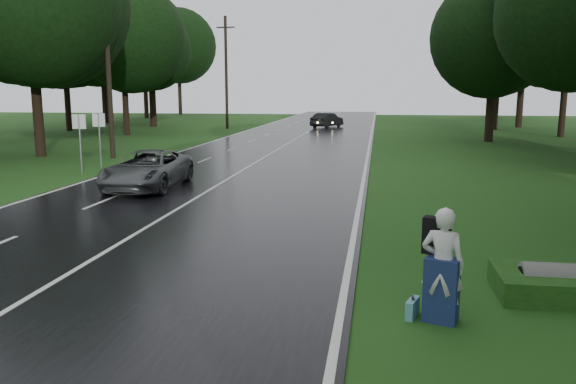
% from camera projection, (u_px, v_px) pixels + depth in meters
% --- Properties ---
extents(ground, '(160.00, 160.00, 0.00)m').
position_uv_depth(ground, '(53.00, 285.00, 11.38)').
color(ground, '#204B16').
rests_on(ground, ground).
extents(road, '(12.00, 140.00, 0.04)m').
position_uv_depth(road, '(259.00, 161.00, 30.82)').
color(road, black).
rests_on(road, ground).
extents(lane_center, '(0.12, 140.00, 0.01)m').
position_uv_depth(lane_center, '(259.00, 161.00, 30.82)').
color(lane_center, silver).
rests_on(lane_center, road).
extents(grey_car, '(2.61, 5.33, 1.46)m').
position_uv_depth(grey_car, '(148.00, 169.00, 22.33)').
color(grey_car, '#4B4F50').
rests_on(grey_car, road).
extents(far_car, '(3.16, 4.71, 1.47)m').
position_uv_depth(far_car, '(327.00, 120.00, 57.84)').
color(far_car, black).
rests_on(far_car, road).
extents(hitchhiker, '(0.83, 0.80, 1.97)m').
position_uv_depth(hitchhiker, '(442.00, 269.00, 9.47)').
color(hitchhiker, silver).
rests_on(hitchhiker, ground).
extents(suitcase, '(0.27, 0.48, 0.33)m').
position_uv_depth(suitcase, '(412.00, 308.00, 9.75)').
color(suitcase, teal).
rests_on(suitcase, ground).
extents(culvert, '(1.27, 0.64, 0.64)m').
position_uv_depth(culvert, '(555.00, 296.00, 10.81)').
color(culvert, slate).
rests_on(culvert, ground).
extents(utility_pole_mid, '(1.80, 0.28, 10.45)m').
position_uv_depth(utility_pole_mid, '(113.00, 158.00, 32.36)').
color(utility_pole_mid, black).
rests_on(utility_pole_mid, ground).
extents(utility_pole_far, '(1.80, 0.28, 10.85)m').
position_uv_depth(utility_pole_far, '(227.00, 129.00, 56.68)').
color(utility_pole_far, black).
rests_on(utility_pole_far, ground).
extents(road_sign_a, '(0.66, 0.10, 2.74)m').
position_uv_depth(road_sign_a, '(82.00, 174.00, 26.47)').
color(road_sign_a, white).
rests_on(road_sign_a, ground).
extents(road_sign_b, '(0.65, 0.10, 2.71)m').
position_uv_depth(road_sign_b, '(102.00, 168.00, 28.30)').
color(road_sign_b, white).
rests_on(road_sign_b, ground).
extents(tree_left_d, '(9.67, 9.67, 15.12)m').
position_uv_depth(tree_left_d, '(41.00, 156.00, 33.33)').
color(tree_left_d, black).
rests_on(tree_left_d, ground).
extents(tree_left_e, '(8.88, 8.88, 13.88)m').
position_uv_depth(tree_left_e, '(127.00, 135.00, 48.81)').
color(tree_left_e, black).
rests_on(tree_left_e, ground).
extents(tree_left_f, '(9.02, 9.02, 14.10)m').
position_uv_depth(tree_left_f, '(154.00, 126.00, 60.05)').
color(tree_left_f, black).
rests_on(tree_left_f, ground).
extents(tree_right_e, '(8.20, 8.20, 12.81)m').
position_uv_depth(tree_right_e, '(488.00, 142.00, 42.68)').
color(tree_right_e, black).
rests_on(tree_right_e, ground).
extents(tree_right_f, '(9.28, 9.28, 14.50)m').
position_uv_depth(tree_right_f, '(494.00, 130.00, 55.36)').
color(tree_right_f, black).
rests_on(tree_right_f, ground).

